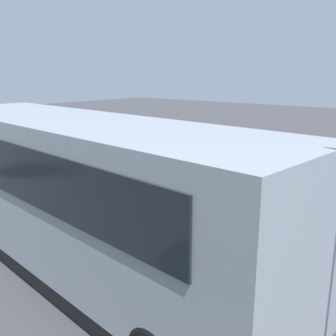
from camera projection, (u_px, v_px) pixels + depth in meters
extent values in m
plane|color=#38383D|center=(158.00, 204.00, 12.32)|extent=(80.00, 80.00, 0.00)
cube|color=#8C939E|center=(81.00, 187.00, 7.76)|extent=(9.91, 3.22, 2.80)
cube|color=black|center=(128.00, 152.00, 8.50)|extent=(8.17, 0.65, 1.01)
cube|color=black|center=(18.00, 172.00, 6.75)|extent=(8.17, 0.65, 1.01)
cube|color=red|center=(129.00, 199.00, 8.77)|extent=(8.56, 0.67, 0.28)
cube|color=black|center=(85.00, 259.00, 8.16)|extent=(9.12, 2.96, 0.45)
torus|color=black|center=(52.00, 199.00, 11.20)|extent=(1.02, 0.39, 1.00)
torus|color=black|center=(251.00, 289.00, 6.54)|extent=(1.02, 0.39, 1.00)
cylinder|color=black|center=(275.00, 246.00, 8.28)|extent=(0.14, 0.14, 0.74)
cube|color=black|center=(275.00, 262.00, 8.40)|extent=(0.14, 0.27, 0.10)
cylinder|color=black|center=(282.00, 248.00, 8.16)|extent=(0.14, 0.14, 0.74)
cube|color=black|center=(282.00, 265.00, 8.29)|extent=(0.14, 0.27, 0.10)
cube|color=black|center=(281.00, 218.00, 8.06)|extent=(0.42, 0.33, 0.61)
cylinder|color=black|center=(271.00, 214.00, 8.23)|extent=(0.10, 0.10, 0.58)
sphere|color=tan|center=(270.00, 227.00, 8.30)|extent=(0.10, 0.10, 0.09)
cylinder|color=black|center=(291.00, 221.00, 7.88)|extent=(0.10, 0.10, 0.58)
sphere|color=tan|center=(290.00, 234.00, 7.95)|extent=(0.10, 0.10, 0.09)
sphere|color=tan|center=(282.00, 199.00, 7.95)|extent=(0.25, 0.25, 0.22)
cylinder|color=black|center=(226.00, 224.00, 9.42)|extent=(0.14, 0.14, 0.77)
cube|color=black|center=(226.00, 239.00, 9.55)|extent=(0.15, 0.28, 0.10)
cylinder|color=black|center=(230.00, 226.00, 9.30)|extent=(0.14, 0.14, 0.77)
cube|color=black|center=(231.00, 242.00, 9.42)|extent=(0.15, 0.28, 0.10)
cube|color=navy|center=(229.00, 198.00, 9.19)|extent=(0.43, 0.35, 0.64)
cylinder|color=navy|center=(222.00, 195.00, 9.37)|extent=(0.11, 0.11, 0.61)
sphere|color=tan|center=(221.00, 207.00, 9.44)|extent=(0.11, 0.11, 0.09)
cylinder|color=navy|center=(236.00, 200.00, 9.00)|extent=(0.11, 0.11, 0.61)
sphere|color=tan|center=(236.00, 212.00, 9.07)|extent=(0.11, 0.11, 0.09)
sphere|color=tan|center=(230.00, 180.00, 9.08)|extent=(0.28, 0.28, 0.23)
cylinder|color=black|center=(182.00, 217.00, 9.93)|extent=(0.13, 0.13, 0.76)
cube|color=black|center=(183.00, 231.00, 10.06)|extent=(0.11, 0.26, 0.10)
cylinder|color=black|center=(187.00, 218.00, 9.84)|extent=(0.13, 0.13, 0.76)
cube|color=black|center=(187.00, 232.00, 9.97)|extent=(0.11, 0.26, 0.10)
cube|color=navy|center=(185.00, 192.00, 9.72)|extent=(0.39, 0.30, 0.63)
cylinder|color=navy|center=(177.00, 190.00, 9.85)|extent=(0.09, 0.09, 0.60)
sphere|color=tan|center=(177.00, 201.00, 9.93)|extent=(0.09, 0.09, 0.09)
cylinder|color=navy|center=(192.00, 193.00, 9.57)|extent=(0.09, 0.09, 0.60)
sphere|color=tan|center=(192.00, 205.00, 9.64)|extent=(0.09, 0.09, 0.09)
sphere|color=tan|center=(185.00, 175.00, 9.61)|extent=(0.24, 0.24, 0.23)
cylinder|color=#473823|center=(145.00, 202.00, 10.95)|extent=(0.13, 0.13, 0.80)
cube|color=black|center=(146.00, 216.00, 11.09)|extent=(0.13, 0.27, 0.10)
cylinder|color=#473823|center=(149.00, 203.00, 10.87)|extent=(0.13, 0.13, 0.80)
cube|color=black|center=(150.00, 217.00, 11.00)|extent=(0.13, 0.27, 0.10)
cube|color=#3F594C|center=(147.00, 178.00, 10.73)|extent=(0.41, 0.33, 0.67)
cylinder|color=#3F594C|center=(140.00, 177.00, 10.85)|extent=(0.10, 0.10, 0.64)
sphere|color=tan|center=(140.00, 187.00, 10.93)|extent=(0.10, 0.10, 0.09)
cylinder|color=#3F594C|center=(153.00, 179.00, 10.60)|extent=(0.10, 0.10, 0.64)
sphere|color=tan|center=(154.00, 190.00, 10.68)|extent=(0.10, 0.10, 0.09)
sphere|color=tan|center=(146.00, 162.00, 10.61)|extent=(0.27, 0.27, 0.24)
cylinder|color=black|center=(109.00, 197.00, 11.59)|extent=(0.12, 0.12, 0.74)
cube|color=black|center=(110.00, 209.00, 11.71)|extent=(0.10, 0.26, 0.10)
cylinder|color=black|center=(112.00, 198.00, 11.48)|extent=(0.12, 0.12, 0.74)
cube|color=black|center=(114.00, 210.00, 11.61)|extent=(0.10, 0.26, 0.10)
cube|color=black|center=(109.00, 176.00, 11.37)|extent=(0.38, 0.28, 0.62)
cylinder|color=black|center=(104.00, 174.00, 11.52)|extent=(0.09, 0.09, 0.59)
sphere|color=tan|center=(105.00, 183.00, 11.59)|extent=(0.09, 0.09, 0.09)
cylinder|color=black|center=(115.00, 177.00, 11.22)|extent=(0.09, 0.09, 0.59)
sphere|color=tan|center=(115.00, 186.00, 11.29)|extent=(0.09, 0.09, 0.09)
sphere|color=tan|center=(109.00, 162.00, 11.26)|extent=(0.22, 0.22, 0.22)
torus|color=black|center=(186.00, 238.00, 9.01)|extent=(0.61, 0.21, 0.60)
cylinder|color=silver|center=(186.00, 238.00, 9.01)|extent=(0.13, 0.12, 0.12)
torus|color=black|center=(234.00, 260.00, 7.96)|extent=(0.61, 0.21, 0.60)
cylinder|color=silver|center=(234.00, 260.00, 7.96)|extent=(0.14, 0.14, 0.12)
cylinder|color=silver|center=(187.00, 225.00, 8.89)|extent=(0.32, 0.10, 0.67)
cube|color=orange|center=(206.00, 234.00, 8.46)|extent=(0.87, 0.39, 0.36)
cube|color=black|center=(223.00, 239.00, 8.10)|extent=(0.55, 0.29, 0.20)
cylinder|color=silver|center=(214.00, 250.00, 8.15)|extent=(0.46, 0.14, 0.08)
cylinder|color=black|center=(189.00, 214.00, 8.78)|extent=(0.12, 0.58, 0.04)
torus|color=black|center=(139.00, 163.00, 16.68)|extent=(0.61, 0.32, 0.60)
cylinder|color=silver|center=(139.00, 163.00, 16.68)|extent=(0.15, 0.13, 0.12)
torus|color=black|center=(117.00, 140.00, 16.82)|extent=(0.84, 0.41, 0.85)
cylinder|color=silver|center=(117.00, 140.00, 16.82)|extent=(0.15, 0.15, 0.12)
cylinder|color=silver|center=(143.00, 156.00, 16.54)|extent=(0.63, 0.27, 0.36)
cube|color=#198C33|center=(134.00, 147.00, 16.61)|extent=(0.91, 0.56, 0.83)
cube|color=black|center=(127.00, 139.00, 16.63)|extent=(0.57, 0.38, 0.49)
cylinder|color=silver|center=(127.00, 144.00, 16.85)|extent=(0.39, 0.21, 0.36)
cylinder|color=black|center=(147.00, 151.00, 16.42)|extent=(0.23, 0.56, 0.04)
cube|color=black|center=(136.00, 141.00, 16.49)|extent=(0.59, 0.49, 0.55)
sphere|color=red|center=(145.00, 145.00, 16.38)|extent=(0.33, 0.33, 0.26)
cylinder|color=black|center=(139.00, 147.00, 16.30)|extent=(0.46, 0.24, 0.14)
cylinder|color=black|center=(127.00, 144.00, 16.48)|extent=(0.35, 0.21, 0.37)
cylinder|color=black|center=(143.00, 145.00, 16.63)|extent=(0.46, 0.24, 0.14)
cylinder|color=black|center=(131.00, 143.00, 16.81)|extent=(0.35, 0.21, 0.37)
cube|color=orange|center=(167.00, 179.00, 15.10)|extent=(0.34, 0.34, 0.03)
cone|color=orange|center=(167.00, 172.00, 15.02)|extent=(0.26, 0.26, 0.60)
cylinder|color=white|center=(167.00, 172.00, 15.03)|extent=(0.19, 0.19, 0.07)
cube|color=white|center=(305.00, 234.00, 9.96)|extent=(0.28, 3.98, 0.01)
cube|color=white|center=(224.00, 212.00, 11.53)|extent=(0.26, 3.56, 0.01)
cube|color=white|center=(163.00, 196.00, 13.10)|extent=(0.28, 3.96, 0.01)
cube|color=white|center=(114.00, 183.00, 14.66)|extent=(0.28, 3.99, 0.01)
cube|color=white|center=(75.00, 172.00, 16.23)|extent=(0.29, 4.29, 0.01)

